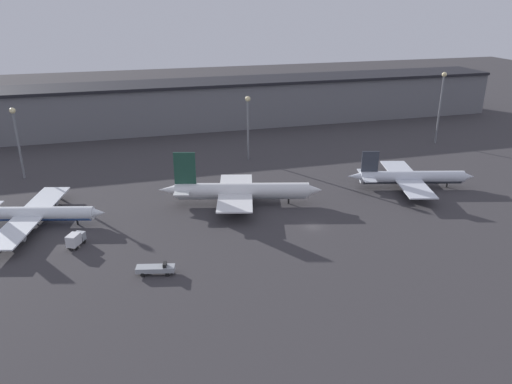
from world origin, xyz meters
name	(u,v)px	position (x,y,z in m)	size (l,w,h in m)	color
ground	(313,227)	(0.00, 0.00, 0.00)	(600.00, 600.00, 0.00)	#383538
terminal_building	(222,103)	(0.00, 108.76, 9.94)	(256.23, 23.79, 19.77)	slate
airplane_0	(34,214)	(-67.34, 20.19, 3.04)	(34.92, 38.43, 12.81)	white
airplane_1	(240,191)	(-14.00, 19.29, 3.78)	(44.74, 29.55, 15.02)	white
airplane_2	(410,177)	(38.22, 17.74, 3.20)	(37.81, 33.49, 11.44)	silver
service_vehicle_0	(156,269)	(-40.07, -12.36, 1.21)	(8.30, 4.14, 2.57)	#9EA3A8
service_vehicle_2	(75,239)	(-56.77, 5.05, 1.85)	(4.40, 5.64, 3.35)	#9EA3A8
lamp_post_0	(17,134)	(-74.99, 58.03, 14.59)	(1.80, 1.80, 22.63)	slate
lamp_post_1	(248,119)	(-1.48, 58.03, 14.42)	(1.80, 1.80, 22.33)	slate
lamp_post_2	(441,99)	(74.60, 58.03, 17.23)	(1.80, 1.80, 27.42)	slate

